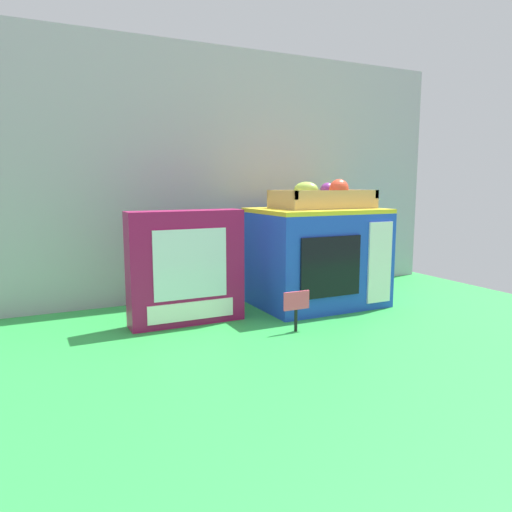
{
  "coord_description": "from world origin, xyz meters",
  "views": [
    {
      "loc": [
        -0.58,
        -1.15,
        0.36
      ],
      "look_at": [
        -0.0,
        0.03,
        0.16
      ],
      "focal_mm": 34.0,
      "sensor_mm": 36.0,
      "label": 1
    }
  ],
  "objects_px": {
    "cookie_set_box": "(186,268)",
    "food_groups_crate": "(323,199)",
    "toy_microwave": "(316,257)",
    "price_sign": "(296,305)"
  },
  "relations": [
    {
      "from": "cookie_set_box",
      "to": "food_groups_crate",
      "type": "bearing_deg",
      "value": 3.71
    },
    {
      "from": "toy_microwave",
      "to": "cookie_set_box",
      "type": "xyz_separation_m",
      "value": [
        -0.41,
        -0.03,
        0.0
      ]
    },
    {
      "from": "food_groups_crate",
      "to": "price_sign",
      "type": "xyz_separation_m",
      "value": [
        -0.21,
        -0.21,
        -0.25
      ]
    },
    {
      "from": "toy_microwave",
      "to": "food_groups_crate",
      "type": "xyz_separation_m",
      "value": [
        0.02,
        0.0,
        0.17
      ]
    },
    {
      "from": "toy_microwave",
      "to": "price_sign",
      "type": "xyz_separation_m",
      "value": [
        -0.2,
        -0.21,
        -0.08
      ]
    },
    {
      "from": "toy_microwave",
      "to": "cookie_set_box",
      "type": "distance_m",
      "value": 0.41
    },
    {
      "from": "cookie_set_box",
      "to": "price_sign",
      "type": "xyz_separation_m",
      "value": [
        0.22,
        -0.19,
        -0.08
      ]
    },
    {
      "from": "price_sign",
      "to": "cookie_set_box",
      "type": "bearing_deg",
      "value": 139.06
    },
    {
      "from": "price_sign",
      "to": "toy_microwave",
      "type": "bearing_deg",
      "value": 47.53
    },
    {
      "from": "food_groups_crate",
      "to": "price_sign",
      "type": "height_order",
      "value": "food_groups_crate"
    }
  ]
}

